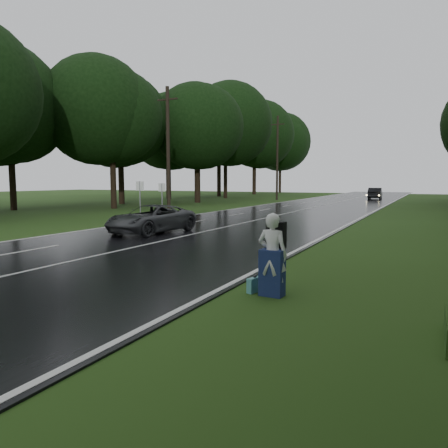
{
  "coord_description": "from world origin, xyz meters",
  "views": [
    {
      "loc": [
        10.23,
        -8.46,
        2.6
      ],
      "look_at": [
        3.78,
        4.38,
        1.1
      ],
      "focal_mm": 33.63,
      "sensor_mm": 36.0,
      "label": 1
    }
  ],
  "objects": [
    {
      "name": "grey_car",
      "position": [
        -2.15,
        8.25,
        0.72
      ],
      "size": [
        2.75,
        5.1,
        1.36
      ],
      "primitive_type": "imported",
      "rotation": [
        0.0,
        0.0,
        6.18
      ],
      "color": "#434547",
      "rests_on": "road"
    },
    {
      "name": "tree_left_f",
      "position": [
        -17.03,
        46.31,
        0.0
      ],
      "size": [
        11.59,
        11.59,
        18.12
      ],
      "primitive_type": null,
      "color": "black",
      "rests_on": "ground"
    },
    {
      "name": "far_car",
      "position": [
        3.0,
        51.75,
        0.82
      ],
      "size": [
        1.91,
        4.79,
        1.55
      ],
      "primitive_type": "imported",
      "rotation": [
        0.0,
        0.0,
        3.2
      ],
      "color": "black",
      "rests_on": "road"
    },
    {
      "name": "road_sign_a",
      "position": [
        -7.2,
        13.86,
        0.0
      ],
      "size": [
        0.61,
        0.1,
        2.53
      ],
      "primitive_type": null,
      "color": "white",
      "rests_on": "ground"
    },
    {
      "name": "lane_center",
      "position": [
        0.0,
        20.0,
        0.04
      ],
      "size": [
        0.12,
        140.0,
        0.01
      ],
      "primitive_type": "cube",
      "color": "silver",
      "rests_on": "road"
    },
    {
      "name": "road",
      "position": [
        0.0,
        20.0,
        0.02
      ],
      "size": [
        12.0,
        140.0,
        0.04
      ],
      "primitive_type": "cube",
      "color": "black",
      "rests_on": "ground"
    },
    {
      "name": "tree_left_d",
      "position": [
        -16.27,
        21.6,
        0.0
      ],
      "size": [
        9.93,
        9.93,
        15.52
      ],
      "primitive_type": null,
      "color": "black",
      "rests_on": "ground"
    },
    {
      "name": "hitchhiker",
      "position": [
        7.04,
        0.34,
        0.87
      ],
      "size": [
        0.71,
        0.64,
        1.88
      ],
      "color": "silver",
      "rests_on": "ground"
    },
    {
      "name": "utility_pole_mid",
      "position": [
        -8.5,
        19.13,
        0.0
      ],
      "size": [
        1.8,
        0.28,
        9.77
      ],
      "primitive_type": null,
      "color": "black",
      "rests_on": "ground"
    },
    {
      "name": "suitcase",
      "position": [
        6.58,
        0.45,
        0.17
      ],
      "size": [
        0.26,
        0.51,
        0.35
      ],
      "primitive_type": "cube",
      "rotation": [
        0.0,
        0.0,
        6.03
      ],
      "color": "teal",
      "rests_on": "ground"
    },
    {
      "name": "road_sign_b",
      "position": [
        -7.2,
        16.37,
        0.0
      ],
      "size": [
        0.57,
        0.1,
        2.38
      ],
      "primitive_type": null,
      "color": "white",
      "rests_on": "ground"
    },
    {
      "name": "ground",
      "position": [
        0.0,
        0.0,
        0.0
      ],
      "size": [
        160.0,
        160.0,
        0.0
      ],
      "primitive_type": "plane",
      "color": "#244113",
      "rests_on": "ground"
    },
    {
      "name": "tree_left_e",
      "position": [
        -14.68,
        34.2,
        0.0
      ],
      "size": [
        9.66,
        9.66,
        15.1
      ],
      "primitive_type": null,
      "color": "black",
      "rests_on": "ground"
    },
    {
      "name": "utility_pole_far",
      "position": [
        -8.5,
        44.48,
        0.0
      ],
      "size": [
        1.8,
        0.28,
        10.96
      ],
      "primitive_type": null,
      "color": "black",
      "rests_on": "ground"
    }
  ]
}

